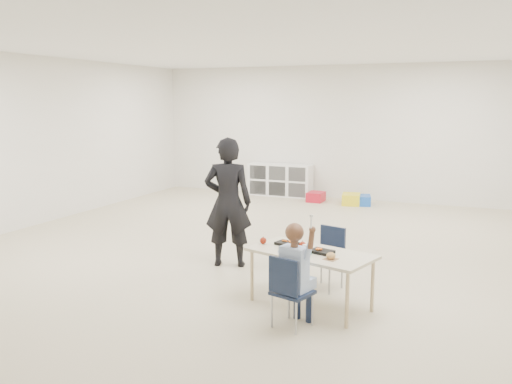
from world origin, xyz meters
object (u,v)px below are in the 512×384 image
at_px(cubby_shelf, 280,180).
at_px(adult, 228,202).
at_px(table, 310,278).
at_px(child, 293,270).
at_px(chair_near, 293,291).

height_order(cubby_shelf, adult, adult).
xyz_separation_m(table, cubby_shelf, (-2.53, 5.98, 0.06)).
xyz_separation_m(child, adult, (-1.36, 1.48, 0.27)).
xyz_separation_m(chair_near, cubby_shelf, (-2.53, 6.53, 0.01)).
distance_m(cubby_shelf, adult, 5.21).
relative_size(cubby_shelf, adult, 0.86).
bearing_deg(child, table, 105.80).
bearing_deg(table, child, -74.20).
relative_size(table, chair_near, 2.00).
relative_size(child, adult, 0.66).
bearing_deg(cubby_shelf, child, -68.81).
bearing_deg(adult, chair_near, 114.90).
distance_m(table, child, 0.60).
bearing_deg(chair_near, adult, 148.73).
bearing_deg(cubby_shelf, table, -67.03).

